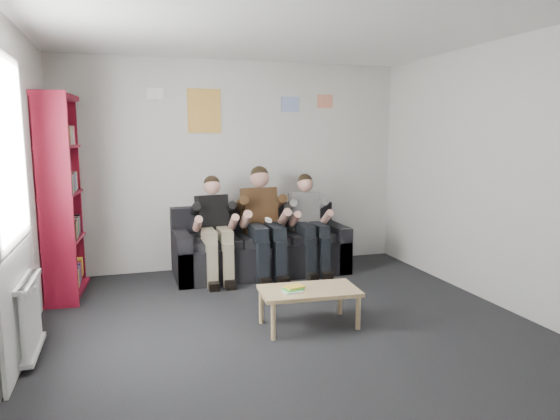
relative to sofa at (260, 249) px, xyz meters
name	(u,v)px	position (x,y,z in m)	size (l,w,h in m)	color
room_shell	(298,184)	(-0.21, -2.09, 1.05)	(5.00, 5.00, 5.00)	black
sofa	(260,249)	(0.00, 0.00, 0.00)	(2.16, 0.89, 0.84)	black
bookshelf	(62,197)	(-2.27, -0.24, 0.79)	(0.33, 0.98, 2.18)	maroon
coffee_table	(309,293)	(-0.04, -1.91, 0.01)	(0.89, 0.49, 0.36)	tan
game_cases	(293,289)	(-0.20, -1.93, 0.08)	(0.20, 0.18, 0.04)	white
person_left	(215,229)	(-0.60, -0.20, 0.33)	(0.38, 0.80, 1.26)	black
person_middle	(264,223)	(0.00, -0.20, 0.37)	(0.43, 0.91, 1.36)	#4E331A
person_right	(309,224)	(0.60, -0.20, 0.33)	(0.37, 0.79, 1.25)	silver
radiator	(31,316)	(-2.36, -1.89, 0.05)	(0.10, 0.64, 0.60)	white
window	(13,232)	(-2.44, -1.89, 0.73)	(0.05, 1.30, 2.36)	white
poster_large	(204,111)	(-0.61, 0.40, 1.75)	(0.42, 0.01, 0.55)	#D6C74B
poster_blue	(290,104)	(0.54, 0.40, 1.85)	(0.25, 0.01, 0.20)	blue
poster_pink	(325,101)	(1.04, 0.40, 1.90)	(0.22, 0.01, 0.18)	#BF3B7E
poster_sign	(155,94)	(-1.21, 0.40, 1.95)	(0.20, 0.01, 0.14)	white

